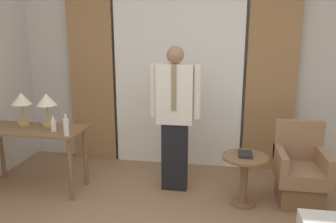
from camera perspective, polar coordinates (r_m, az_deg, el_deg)
wall_back at (r=4.69m, az=1.91°, el=7.20°), size 10.00×0.06×2.70m
curtain_sheer_center at (r=4.57m, az=1.69°, el=6.27°), size 1.78×0.06×2.58m
curtain_drape_left at (r=4.90m, az=-13.12°, el=6.41°), size 0.65×0.06×2.58m
curtain_drape_right at (r=4.58m, az=17.55°, el=5.67°), size 0.65×0.06×2.58m
desk at (r=4.23m, az=-22.68°, el=-4.25°), size 1.27×0.53×0.77m
table_lamp_left at (r=4.32m, az=-24.14°, el=1.68°), size 0.24×0.24×0.40m
table_lamp_right at (r=4.15m, az=-20.39°, el=1.58°), size 0.24×0.24×0.40m
bottle_near_edge at (r=3.95m, az=-19.35°, el=-2.24°), size 0.06×0.06×0.18m
bottle_by_lamp at (r=3.73m, az=-17.32°, el=-2.57°), size 0.06×0.06×0.24m
person at (r=3.83m, az=1.22°, el=-0.40°), size 0.60×0.21×1.73m
armchair at (r=4.01m, az=21.93°, el=-9.95°), size 0.53×0.57×0.89m
side_table at (r=3.73m, az=13.14°, el=-10.20°), size 0.50×0.50×0.57m
book at (r=3.68m, az=13.31°, el=-7.24°), size 0.15×0.20×0.03m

